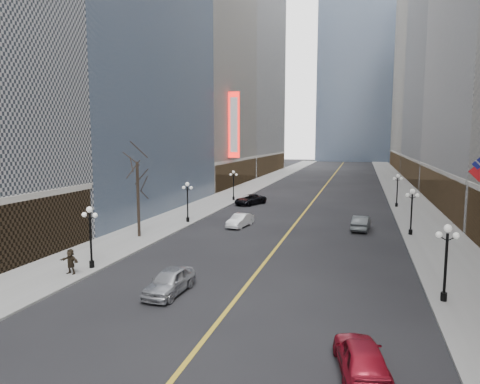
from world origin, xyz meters
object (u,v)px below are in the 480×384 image
Objects in this scene: streetlamp_west_3 at (234,182)px; car_nb_near at (170,281)px; car_nb_mid at (240,220)px; streetlamp_east_2 at (412,207)px; streetlamp_west_2 at (188,198)px; car_sb_mid at (361,357)px; car_nb_far at (250,200)px; streetlamp_east_1 at (446,255)px; streetlamp_west_1 at (90,231)px; car_sb_far at (361,223)px; streetlamp_east_3 at (397,187)px.

streetlamp_west_3 reaches higher than car_nb_near.
car_nb_mid is (6.27, -18.38, -2.20)m from streetlamp_west_3.
streetlamp_east_2 and streetlamp_west_2 have the same top height.
car_nb_near reaches higher than car_sb_mid.
streetlamp_east_1 is at bearing -34.72° from car_nb_far.
streetlamp_east_1 and streetlamp_west_1 have the same top height.
streetlamp_west_2 is (-23.60, 0.00, 0.00)m from streetlamp_east_2.
car_sb_far is at bearing -100.84° from car_sb_mid.
streetlamp_west_1 is 0.98× the size of car_sb_far.
streetlamp_east_2 is at bearing -37.33° from streetlamp_west_3.
streetlamp_west_3 is at bearing 90.00° from streetlamp_west_1.
car_sb_far is at bearing 65.95° from car_nb_near.
streetlamp_west_1 is at bearing 51.49° from car_sb_far.
streetlamp_west_2 is 0.99× the size of car_nb_near.
car_nb_far is at bearing 143.21° from streetlamp_east_2.
car_sb_far is at bearing 103.57° from streetlamp_east_1.
streetlamp_west_2 reaches higher than car_nb_mid.
car_sb_far is (15.52, -13.66, 0.02)m from car_nb_far.
streetlamp_east_2 reaches higher than car_nb_mid.
streetlamp_west_1 is 8.42m from car_nb_near.
streetlamp_west_1 is 1.00× the size of streetlamp_west_2.
streetlamp_west_2 is 15.64m from car_nb_far.
streetlamp_east_2 is at bearing -90.00° from streetlamp_east_3.
streetlamp_east_3 is at bearing 31.99° from car_nb_far.
car_sb_far is at bearing 17.87° from car_nb_mid.
streetlamp_east_1 is at bearing 13.12° from car_nb_near.
car_nb_near is at bearing -39.92° from car_sb_mid.
streetlamp_east_1 is 29.68m from streetlamp_west_2.
streetlamp_west_1 is at bearing -90.00° from streetlamp_west_2.
streetlamp_west_1 is at bearing -100.00° from car_nb_mid.
car_sb_far reaches higher than car_nb_far.
car_nb_near is at bearing 68.88° from car_sb_far.
car_sb_far is at bearing 45.83° from streetlamp_west_1.
streetlamp_west_1 is at bearing 180.00° from streetlamp_east_1.
streetlamp_east_3 is 17.33m from car_sb_far.
streetlamp_west_3 is 39.73m from car_nb_near.
streetlamp_east_3 is 20.53m from car_nb_far.
streetlamp_west_2 is (0.00, 18.00, 0.00)m from streetlamp_west_1.
streetlamp_west_1 reaches higher than car_nb_near.
streetlamp_west_3 reaches higher than car_nb_far.
car_sb_mid is at bearing -116.53° from streetlamp_east_1.
streetlamp_west_1 is 1.00× the size of car_sb_mid.
car_nb_near is 25.08m from car_sb_far.
car_nb_mid is (6.27, -0.38, -2.20)m from streetlamp_west_2.
car_sb_mid reaches higher than car_sb_far.
streetlamp_west_2 is (-23.60, -18.00, 0.00)m from streetlamp_east_3.
streetlamp_west_2 is 33.26m from car_sb_mid.
streetlamp_east_3 is at bearing 37.33° from streetlamp_west_2.
streetlamp_east_2 is 25.34m from car_nb_far.
streetlamp_west_3 is 1.06× the size of car_nb_mid.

